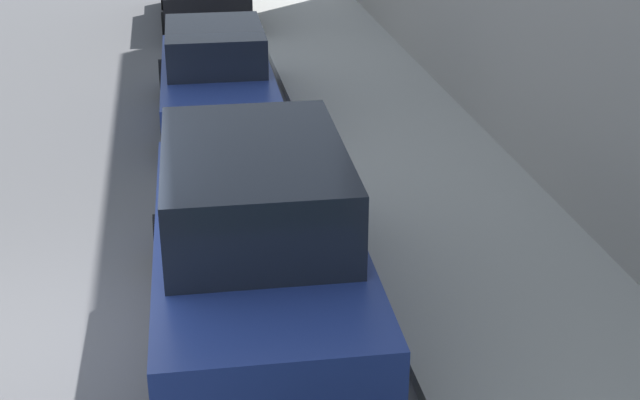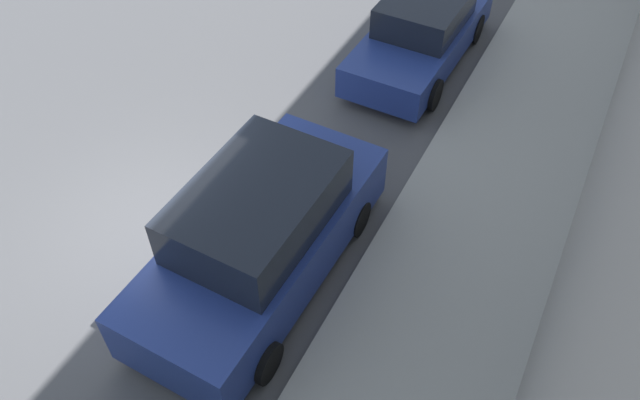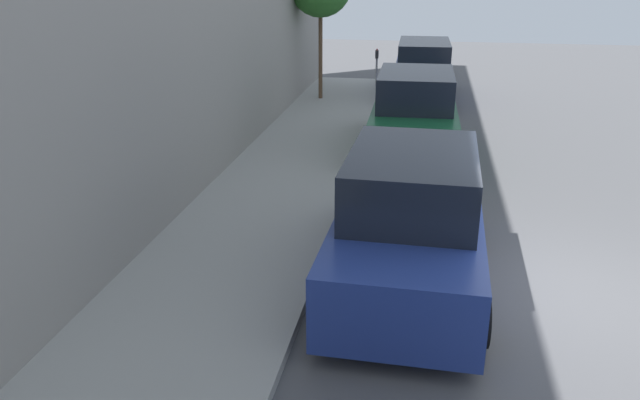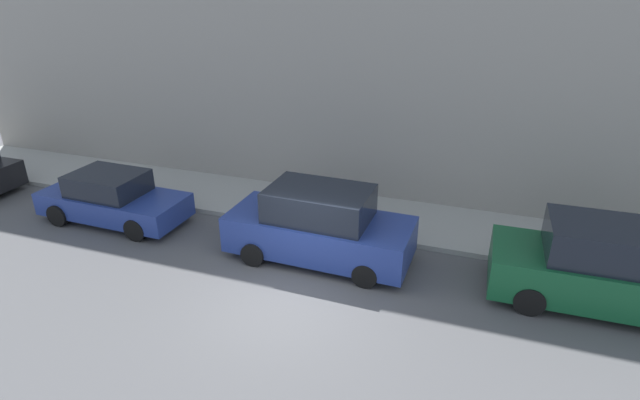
% 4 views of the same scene
% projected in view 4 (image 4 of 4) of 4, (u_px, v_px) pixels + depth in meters
% --- Properties ---
extents(ground_plane, '(60.00, 60.00, 0.00)m').
position_uv_depth(ground_plane, '(287.00, 303.00, 11.44)').
color(ground_plane, '#515154').
extents(sidewalk, '(2.84, 32.00, 0.15)m').
position_uv_depth(sidewalk, '(348.00, 213.00, 15.64)').
color(sidewalk, '#9E9E99').
rests_on(sidewalk, ground_plane).
extents(parked_suv_second, '(2.08, 4.83, 1.98)m').
position_uv_depth(parked_suv_second, '(604.00, 268.00, 11.07)').
color(parked_suv_second, '#14512D').
rests_on(parked_suv_second, ground_plane).
extents(parked_suv_third, '(2.08, 4.85, 1.98)m').
position_uv_depth(parked_suv_third, '(319.00, 226.00, 12.94)').
color(parked_suv_third, navy).
rests_on(parked_suv_third, ground_plane).
extents(parked_sedan_fourth, '(1.92, 4.54, 1.54)m').
position_uv_depth(parked_sedan_fourth, '(113.00, 199.00, 15.05)').
color(parked_sedan_fourth, navy).
rests_on(parked_sedan_fourth, ground_plane).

